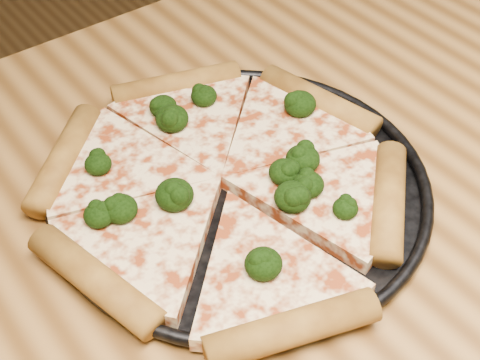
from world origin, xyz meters
TOP-DOWN VIEW (x-y plane):
  - dining_table at (0.00, 0.00)m, footprint 1.20×0.90m
  - pizza_pan at (-0.00, 0.12)m, footprint 0.34×0.34m
  - pizza at (-0.02, 0.13)m, footprint 0.34×0.37m
  - broccoli_florets at (-0.01, 0.13)m, footprint 0.26×0.24m

SIDE VIEW (x-z plane):
  - dining_table at x=0.00m, z-range 0.28..1.03m
  - pizza_pan at x=0.00m, z-range 0.75..0.77m
  - pizza at x=-0.02m, z-range 0.75..0.78m
  - broccoli_florets at x=-0.01m, z-range 0.77..0.79m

